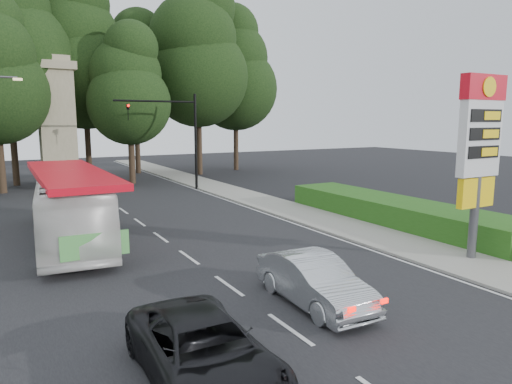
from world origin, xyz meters
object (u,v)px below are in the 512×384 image
sedan_silver (314,281)px  monument (57,122)px  gas_station_pylon (480,142)px  traffic_signal_mast (179,128)px  suv_charcoal (204,351)px  transit_bus (71,206)px

sedan_silver → monument: bearing=99.3°
sedan_silver → gas_station_pylon: bearing=5.8°
monument → sedan_silver: monument is taller
monument → traffic_signal_mast: bearing=-38.0°
gas_station_pylon → sedan_silver: 8.57m
gas_station_pylon → monument: bearing=111.8°
gas_station_pylon → monument: size_ratio=0.68×
gas_station_pylon → monument: 30.17m
gas_station_pylon → suv_charcoal: bearing=-167.8°
traffic_signal_mast → transit_bus: bearing=-128.3°
monument → sedan_silver: (3.50, -28.48, -4.39)m
monument → sedan_silver: size_ratio=2.33×
monument → transit_bus: bearing=-94.9°
gas_station_pylon → traffic_signal_mast: (-3.52, 22.00, 0.22)m
gas_station_pylon → suv_charcoal: (-12.00, -2.60, -3.78)m
sedan_silver → suv_charcoal: size_ratio=0.89×
transit_bus → sedan_silver: size_ratio=2.58×
traffic_signal_mast → suv_charcoal: size_ratio=1.49×
traffic_signal_mast → suv_charcoal: bearing=-109.0°
monument → suv_charcoal: size_ratio=2.08×
gas_station_pylon → traffic_signal_mast: bearing=99.1°
transit_bus → traffic_signal_mast: bearing=56.8°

